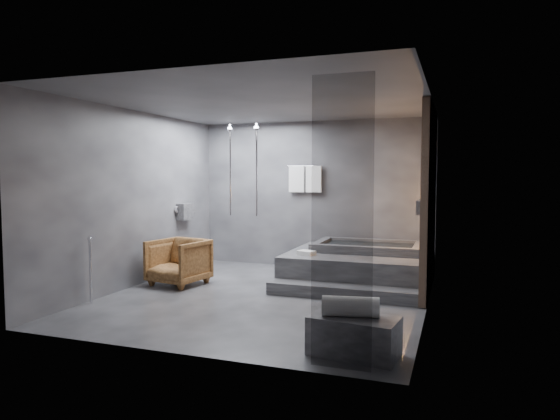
% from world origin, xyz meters
% --- Properties ---
extents(room, '(5.00, 5.04, 2.82)m').
position_xyz_m(room, '(0.40, 0.24, 1.73)').
color(room, '#2A2A2C').
rests_on(room, ground).
extents(tub_deck, '(2.20, 2.00, 0.50)m').
position_xyz_m(tub_deck, '(1.05, 1.45, 0.25)').
color(tub_deck, '#2E2F31').
rests_on(tub_deck, ground).
extents(tub_step, '(2.20, 0.36, 0.18)m').
position_xyz_m(tub_step, '(1.05, 0.27, 0.09)').
color(tub_step, '#2E2F31').
rests_on(tub_step, ground).
extents(concrete_bench, '(0.91, 0.57, 0.38)m').
position_xyz_m(concrete_bench, '(1.67, -1.94, 0.19)').
color(concrete_bench, '#363639').
rests_on(concrete_bench, ground).
extents(driftwood_chair, '(0.93, 0.95, 0.75)m').
position_xyz_m(driftwood_chair, '(-1.64, 0.26, 0.37)').
color(driftwood_chair, '#452711').
rests_on(driftwood_chair, ground).
extents(rolled_towel, '(0.58, 0.30, 0.20)m').
position_xyz_m(rolled_towel, '(1.63, -1.95, 0.48)').
color(rolled_towel, silver).
rests_on(rolled_towel, concrete_bench).
extents(deck_towel, '(0.30, 0.26, 0.07)m').
position_xyz_m(deck_towel, '(0.34, 0.86, 0.53)').
color(deck_towel, silver).
rests_on(deck_towel, tub_deck).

